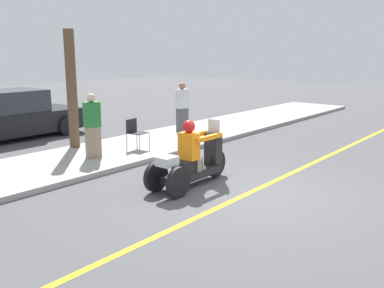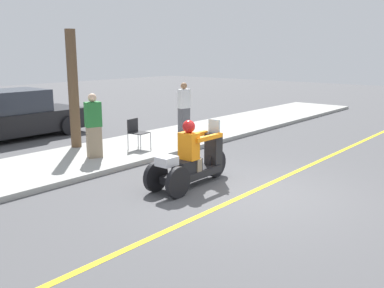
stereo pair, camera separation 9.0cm
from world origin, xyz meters
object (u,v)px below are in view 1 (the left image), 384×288
spectator_by_tree (93,127)px  parked_car_lot_left (6,116)px  tree_trunk (72,90)px  spectator_with_child (182,108)px  motorcycle_trike (192,162)px  folding_chair_set_back (135,131)px

spectator_by_tree → parked_car_lot_left: bearing=88.6°
tree_trunk → spectator_with_child: bearing=-12.2°
spectator_with_child → tree_trunk: (-3.70, 0.80, 0.82)m
motorcycle_trike → tree_trunk: (0.35, 4.54, 1.22)m
spectator_with_child → parked_car_lot_left: 5.62m
motorcycle_trike → parked_car_lot_left: (0.03, 7.66, 0.23)m
motorcycle_trike → parked_car_lot_left: bearing=89.8°
spectator_by_tree → motorcycle_trike: bearing=-88.5°
spectator_by_tree → parked_car_lot_left: spectator_by_tree is taller
spectator_by_tree → tree_trunk: bearing=72.8°
folding_chair_set_back → tree_trunk: bearing=122.7°
motorcycle_trike → folding_chair_set_back: 3.34m
spectator_with_child → tree_trunk: size_ratio=0.51×
motorcycle_trike → tree_trunk: 4.72m
spectator_with_child → parked_car_lot_left: size_ratio=0.35×
folding_chair_set_back → parked_car_lot_left: 4.76m
spectator_with_child → folding_chair_set_back: size_ratio=1.99×
parked_car_lot_left → tree_trunk: (0.32, -3.12, 1.00)m
motorcycle_trike → spectator_with_child: size_ratio=1.36×
spectator_with_child → folding_chair_set_back: spectator_with_child is taller
spectator_with_child → tree_trunk: tree_trunk is taller
spectator_by_tree → tree_trunk: tree_trunk is taller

